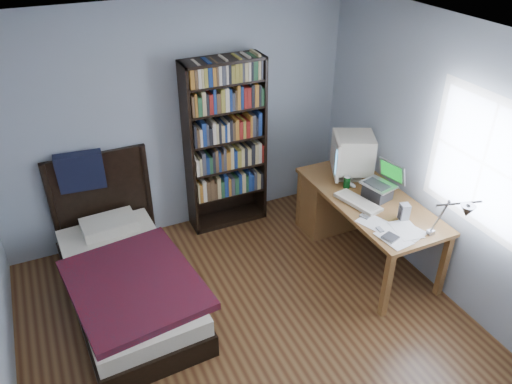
% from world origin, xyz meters
% --- Properties ---
extents(room, '(4.20, 4.24, 2.50)m').
position_xyz_m(room, '(0.03, -0.00, 1.25)').
color(room, '#492815').
rests_on(room, ground).
extents(desk, '(0.75, 1.67, 0.73)m').
position_xyz_m(desk, '(1.50, 1.18, 0.42)').
color(desk, brown).
rests_on(desk, floor).
extents(crt_monitor, '(0.57, 0.52, 0.48)m').
position_xyz_m(crt_monitor, '(1.55, 1.15, 1.00)').
color(crt_monitor, '#BEB59D').
rests_on(crt_monitor, desk).
extents(laptop, '(0.36, 0.35, 0.37)m').
position_xyz_m(laptop, '(1.59, 0.68, 0.84)').
color(laptop, '#2D2D30').
rests_on(laptop, desk).
extents(desk_lamp, '(0.23, 0.50, 0.59)m').
position_xyz_m(desk_lamp, '(1.52, -0.36, 1.21)').
color(desk_lamp, '#99999E').
rests_on(desk_lamp, desk).
extents(keyboard, '(0.30, 0.51, 0.05)m').
position_xyz_m(keyboard, '(1.34, 0.67, 0.75)').
color(keyboard, beige).
rests_on(keyboard, desk).
extents(speaker, '(0.10, 0.10, 0.16)m').
position_xyz_m(speaker, '(1.56, 0.27, 0.81)').
color(speaker, gray).
rests_on(speaker, desk).
extents(soda_can, '(0.07, 0.07, 0.12)m').
position_xyz_m(soda_can, '(1.40, 0.97, 0.79)').
color(soda_can, '#083E1B').
rests_on(soda_can, desk).
extents(mouse, '(0.06, 0.10, 0.03)m').
position_xyz_m(mouse, '(1.47, 0.97, 0.75)').
color(mouse, silver).
rests_on(mouse, desk).
extents(phone_silver, '(0.08, 0.10, 0.02)m').
position_xyz_m(phone_silver, '(1.25, 0.45, 0.74)').
color(phone_silver, '#BABABF').
rests_on(phone_silver, desk).
extents(phone_grey, '(0.04, 0.08, 0.02)m').
position_xyz_m(phone_grey, '(1.26, 0.22, 0.74)').
color(phone_grey, gray).
rests_on(phone_grey, desk).
extents(external_drive, '(0.15, 0.15, 0.02)m').
position_xyz_m(external_drive, '(1.26, 0.08, 0.74)').
color(external_drive, gray).
rests_on(external_drive, desk).
extents(bookshelf, '(0.86, 0.30, 1.91)m').
position_xyz_m(bookshelf, '(0.47, 1.94, 0.96)').
color(bookshelf, black).
rests_on(bookshelf, floor).
extents(bed, '(1.17, 2.07, 1.16)m').
position_xyz_m(bed, '(-0.88, 1.14, 0.26)').
color(bed, black).
rests_on(bed, floor).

